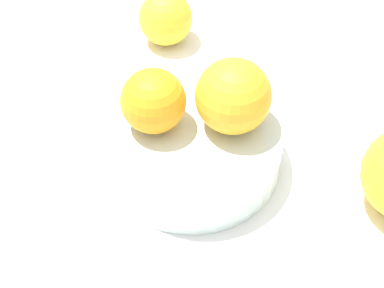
# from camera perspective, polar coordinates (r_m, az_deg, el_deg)

# --- Properties ---
(ground_plane) EXTENTS (1.10, 1.10, 0.02)m
(ground_plane) POSITION_cam_1_polar(r_m,az_deg,el_deg) (0.57, 0.00, -2.51)
(ground_plane) COLOR white
(fruit_bowl) EXTENTS (0.17, 0.17, 0.05)m
(fruit_bowl) POSITION_cam_1_polar(r_m,az_deg,el_deg) (0.54, 0.00, -0.40)
(fruit_bowl) COLOR silver
(fruit_bowl) RESTS_ON ground_plane
(orange_in_bowl_0) EXTENTS (0.07, 0.07, 0.07)m
(orange_in_bowl_0) POSITION_cam_1_polar(r_m,az_deg,el_deg) (0.51, 4.19, 4.84)
(orange_in_bowl_0) COLOR #F9A823
(orange_in_bowl_0) RESTS_ON fruit_bowl
(orange_in_bowl_1) EXTENTS (0.06, 0.06, 0.06)m
(orange_in_bowl_1) POSITION_cam_1_polar(r_m,az_deg,el_deg) (0.51, -3.95, 4.36)
(orange_in_bowl_1) COLOR orange
(orange_in_bowl_1) RESTS_ON fruit_bowl
(orange_loose_1) EXTENTS (0.06, 0.06, 0.06)m
(orange_loose_1) POSITION_cam_1_polar(r_m,az_deg,el_deg) (0.68, -2.68, 12.57)
(orange_loose_1) COLOR yellow
(orange_loose_1) RESTS_ON ground_plane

